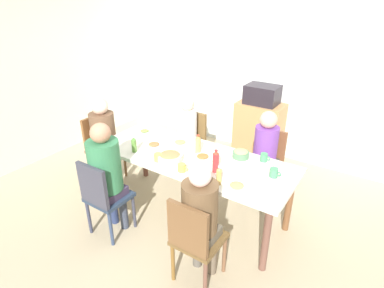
% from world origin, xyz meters
% --- Properties ---
extents(ground_plane, '(6.61, 6.61, 0.00)m').
position_xyz_m(ground_plane, '(0.00, 0.00, 0.00)').
color(ground_plane, tan).
extents(wall_back, '(5.75, 0.12, 2.60)m').
position_xyz_m(wall_back, '(0.00, 2.08, 1.30)').
color(wall_back, silver).
rests_on(wall_back, ground_plane).
extents(wall_left, '(0.12, 4.29, 2.60)m').
position_xyz_m(wall_left, '(-2.81, 0.00, 1.30)').
color(wall_left, silver).
rests_on(wall_left, ground_plane).
extents(dining_table, '(2.27, 0.87, 0.77)m').
position_xyz_m(dining_table, '(0.00, 0.00, 0.69)').
color(dining_table, silver).
rests_on(dining_table, ground_plane).
extents(chair_0, '(0.40, 0.40, 0.90)m').
position_xyz_m(chair_0, '(0.57, 0.82, 0.51)').
color(chair_0, brown).
rests_on(chair_0, ground_plane).
extents(person_0, '(0.30, 0.30, 1.19)m').
position_xyz_m(person_0, '(0.57, 0.72, 0.71)').
color(person_0, '#44453E').
rests_on(person_0, ground_plane).
extents(chair_1, '(0.40, 0.40, 0.90)m').
position_xyz_m(chair_1, '(0.57, -0.82, 0.51)').
color(chair_1, brown).
rests_on(chair_1, ground_plane).
extents(person_1, '(0.31, 0.31, 1.18)m').
position_xyz_m(person_1, '(0.57, -0.73, 0.71)').
color(person_1, '#544F47').
rests_on(person_1, ground_plane).
extents(chair_2, '(0.40, 0.40, 0.90)m').
position_xyz_m(chair_2, '(-0.57, 0.82, 0.51)').
color(chair_2, brown).
rests_on(chair_2, ground_plane).
extents(person_2, '(0.30, 0.30, 1.17)m').
position_xyz_m(person_2, '(-0.57, 0.72, 0.69)').
color(person_2, brown).
rests_on(person_2, ground_plane).
extents(chair_3, '(0.40, 0.40, 0.90)m').
position_xyz_m(chair_3, '(-1.51, 0.00, 0.51)').
color(chair_3, brown).
rests_on(chair_3, ground_plane).
extents(person_3, '(0.33, 0.33, 1.18)m').
position_xyz_m(person_3, '(-1.42, 0.00, 0.72)').
color(person_3, brown).
rests_on(person_3, ground_plane).
extents(chair_4, '(0.40, 0.40, 0.90)m').
position_xyz_m(chair_4, '(-0.57, -0.82, 0.51)').
color(chair_4, '#243348').
rests_on(chair_4, ground_plane).
extents(person_4, '(0.33, 0.33, 1.28)m').
position_xyz_m(person_4, '(-0.57, -0.73, 0.77)').
color(person_4, navy).
rests_on(person_4, ground_plane).
extents(plate_0, '(0.23, 0.23, 0.04)m').
position_xyz_m(plate_0, '(0.27, -0.26, 0.78)').
color(plate_0, silver).
rests_on(plate_0, dining_table).
extents(plate_1, '(0.23, 0.23, 0.04)m').
position_xyz_m(plate_1, '(-0.29, 0.18, 0.78)').
color(plate_1, silver).
rests_on(plate_1, dining_table).
extents(plate_2, '(0.24, 0.24, 0.04)m').
position_xyz_m(plate_2, '(0.12, 0.03, 0.78)').
color(plate_2, silver).
rests_on(plate_2, dining_table).
extents(plate_3, '(0.23, 0.23, 0.04)m').
position_xyz_m(plate_3, '(0.69, -0.29, 0.78)').
color(plate_3, silver).
rests_on(plate_3, dining_table).
extents(plate_4, '(0.23, 0.23, 0.04)m').
position_xyz_m(plate_4, '(-0.51, -0.04, 0.78)').
color(plate_4, silver).
rests_on(plate_4, dining_table).
extents(plate_5, '(0.20, 0.20, 0.04)m').
position_xyz_m(plate_5, '(-0.87, 0.20, 0.78)').
color(plate_5, white).
rests_on(plate_5, dining_table).
extents(bowl_0, '(0.18, 0.18, 0.09)m').
position_xyz_m(bowl_0, '(0.46, 0.27, 0.81)').
color(bowl_0, '#4F7B56').
rests_on(bowl_0, dining_table).
extents(bowl_1, '(0.27, 0.27, 0.09)m').
position_xyz_m(bowl_1, '(-0.14, -0.22, 0.82)').
color(bowl_1, beige).
rests_on(bowl_1, dining_table).
extents(cup_0, '(0.11, 0.07, 0.09)m').
position_xyz_m(cup_0, '(0.70, 0.33, 0.82)').
color(cup_0, '#418A5A').
rests_on(cup_0, dining_table).
extents(cup_1, '(0.12, 0.08, 0.09)m').
position_xyz_m(cup_1, '(-0.24, -0.29, 0.81)').
color(cup_1, '#E0C24A').
rests_on(cup_1, dining_table).
extents(cup_2, '(0.12, 0.08, 0.10)m').
position_xyz_m(cup_2, '(0.90, 0.08, 0.82)').
color(cup_2, '#458760').
rests_on(cup_2, dining_table).
extents(cup_3, '(0.12, 0.08, 0.08)m').
position_xyz_m(cup_3, '(0.10, -0.33, 0.81)').
color(cup_3, '#E1BF48').
rests_on(cup_3, dining_table).
extents(bottle_0, '(0.06, 0.06, 0.19)m').
position_xyz_m(bottle_0, '(-0.60, -0.27, 0.86)').
color(bottle_0, '#507D34').
rests_on(bottle_0, dining_table).
extents(bottle_1, '(0.06, 0.06, 0.24)m').
position_xyz_m(bottle_1, '(0.38, -0.14, 0.89)').
color(bottle_1, red).
rests_on(bottle_1, dining_table).
extents(bottle_2, '(0.06, 0.06, 0.22)m').
position_xyz_m(bottle_2, '(0.01, 0.11, 0.87)').
color(bottle_2, tan).
rests_on(bottle_2, dining_table).
extents(bottle_3, '(0.05, 0.05, 0.19)m').
position_xyz_m(bottle_3, '(0.52, -0.32, 0.86)').
color(bottle_3, tan).
rests_on(bottle_3, dining_table).
extents(side_cabinet, '(0.70, 0.44, 0.90)m').
position_xyz_m(side_cabinet, '(0.07, 1.78, 0.45)').
color(side_cabinet, '#AE7C4C').
rests_on(side_cabinet, ground_plane).
extents(microwave, '(0.48, 0.36, 0.28)m').
position_xyz_m(microwave, '(0.07, 1.78, 1.04)').
color(microwave, black).
rests_on(microwave, side_cabinet).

